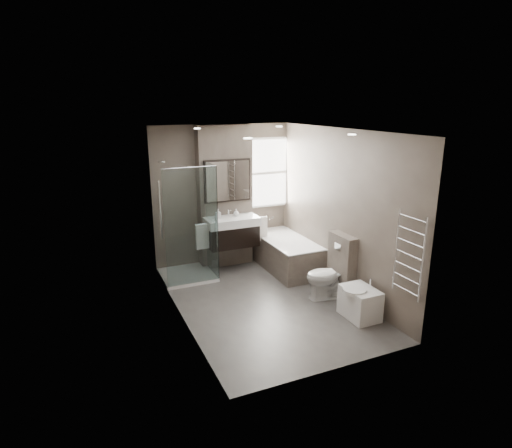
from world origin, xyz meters
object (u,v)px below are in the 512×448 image
vanity (232,231)px  toilet (329,276)px  bathtub (286,252)px  bidet (360,302)px

vanity → toilet: vanity is taller
vanity → bathtub: bearing=-19.4°
vanity → bathtub: size_ratio=0.59×
bathtub → bidet: bearing=-87.6°
vanity → toilet: (0.97, -1.68, -0.38)m
bathtub → toilet: 1.36m
vanity → bidet: bearing=-67.3°
vanity → bidet: size_ratio=1.67×
toilet → bidet: toilet is taller
vanity → bathtub: (0.92, -0.33, -0.43)m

